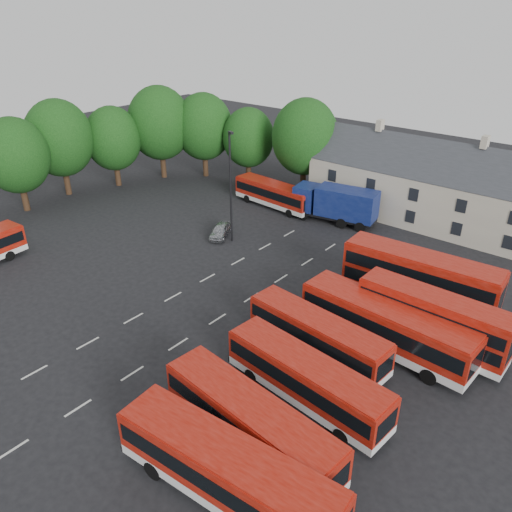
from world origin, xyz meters
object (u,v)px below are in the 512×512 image
Objects in this scene: bus_row_a at (227,469)px; silver_car at (221,230)px; bus_dd_south at (432,318)px; lamppost at (231,185)px; box_truck at (336,203)px.

bus_row_a is 3.08× the size of silver_car.
bus_dd_south is at bearing -35.69° from silver_car.
silver_car is 5.46m from lamppost.
box_truck is at bearing 63.24° from lamppost.
lamppost is (-21.96, 4.02, 3.49)m from bus_dd_south.
lamppost reaches higher than silver_car.
bus_row_a is 29.22m from lamppost.
lamppost reaches higher than bus_row_a.
bus_row_a is at bearing -48.33° from lamppost.
lamppost is (-19.25, 21.63, 3.88)m from bus_row_a.
bus_dd_south is 23.97m from silver_car.
box_truck reaches higher than bus_row_a.
bus_row_a reaches higher than silver_car.
box_truck is 12.86m from silver_car.
bus_dd_south is at bearing -10.39° from lamppost.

